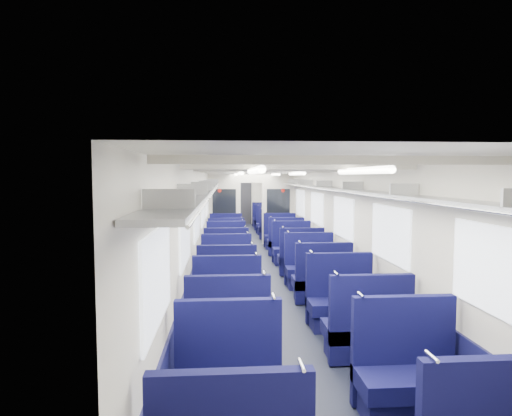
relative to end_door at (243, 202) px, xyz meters
The scene contains 39 objects.
floor 9.00m from the end_door, 90.00° to the right, with size 2.80×18.00×0.01m, color black.
ceiling 9.04m from the end_door, 90.00° to the right, with size 2.80×18.00×0.01m, color silver.
wall_left 9.05m from the end_door, 98.90° to the right, with size 0.02×18.00×2.35m, color beige.
dado_left 9.07m from the end_door, 98.81° to the right, with size 0.03×17.90×0.70m, color #111139.
wall_right 9.05m from the end_door, 81.10° to the right, with size 0.02×18.00×2.35m, color beige.
dado_right 9.07m from the end_door, 81.19° to the right, with size 0.03×17.90×0.70m, color #111139.
wall_far 0.19m from the end_door, 90.00° to the left, with size 2.80×0.02×2.35m, color beige.
luggage_rack_left 9.07m from the end_door, 97.73° to the right, with size 0.36×17.40×0.18m.
luggage_rack_right 9.07m from the end_door, 82.27° to the right, with size 0.36×17.40×0.18m.
windows 9.41m from the end_door, 90.00° to the right, with size 2.78×15.60×0.75m.
ceiling_fittings 9.29m from the end_door, 90.00° to the right, with size 2.70×16.06×0.11m.
end_door is the anchor object (origin of this frame).
bulkhead 6.00m from the end_door, 90.00° to the right, with size 2.80×0.10×2.35m.
seat_2 16.06m from the end_door, 92.96° to the right, with size 0.99×0.55×1.11m.
seat_3 16.07m from the end_door, 87.04° to the right, with size 0.99×0.55×1.11m.
seat_4 14.84m from the end_door, 93.21° to the right, with size 0.99×0.55×1.11m.
seat_5 14.92m from the end_door, 86.81° to the right, with size 0.99×0.55×1.11m.
seat_6 13.88m from the end_door, 93.43° to the right, with size 0.99×0.55×1.11m.
seat_7 13.79m from the end_door, 86.55° to the right, with size 0.99×0.55×1.11m.
seat_8 12.68m from the end_door, 93.76° to the right, with size 0.99×0.55×1.11m.
seat_9 12.56m from the end_door, 86.21° to the right, with size 0.99×0.55×1.11m.
seat_10 11.59m from the end_door, 94.11° to the right, with size 0.99×0.55×1.11m.
seat_11 11.51m from the end_door, 85.86° to the right, with size 0.99×0.55×1.11m.
seat_12 10.33m from the end_door, 94.62° to the right, with size 0.99×0.55×1.11m.
seat_13 10.47m from the end_door, 85.44° to the right, with size 0.99×0.55×1.11m.
seat_14 9.20m from the end_door, 95.19° to the right, with size 0.99×0.55×1.11m.
seat_15 9.25m from the end_door, 84.84° to the right, with size 0.99×0.55×1.11m.
seat_16 8.12m from the end_door, 95.88° to the right, with size 0.99×0.55×1.11m.
seat_17 8.10m from the end_door, 84.10° to the right, with size 0.99×0.55×1.11m.
seat_18 6.94m from the end_door, 96.90° to the right, with size 0.99×0.55×1.11m.
seat_19 6.94m from the end_door, 83.10° to the right, with size 0.99×0.55×1.11m.
seat_20 4.85m from the end_door, 99.94° to the right, with size 0.99×0.55×1.11m.
seat_21 4.99m from the end_door, 80.35° to the right, with size 0.99×0.55×1.11m.
seat_22 3.77m from the end_door, 102.94° to the right, with size 0.99×0.55×1.11m.
seat_23 3.76m from the end_door, 77.06° to the right, with size 0.99×0.55×1.11m.
seat_24 2.82m from the end_door, 107.65° to the right, with size 0.99×0.55×1.11m.
seat_25 2.63m from the end_door, 70.94° to the right, with size 0.99×0.55×1.11m.
seat_26 1.77m from the end_door, 120.28° to the right, with size 0.99×0.55×1.11m.
seat_27 1.72m from the end_door, 58.50° to the right, with size 0.99×0.55×1.11m.
Camera 1 is at (-0.86, -10.80, 2.20)m, focal length 29.92 mm.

